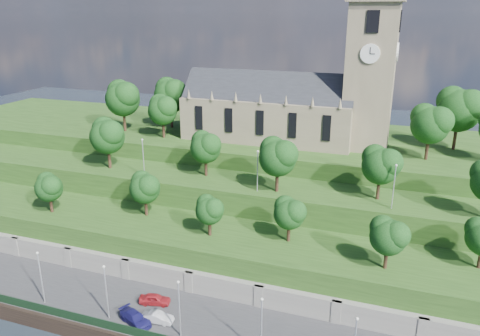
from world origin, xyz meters
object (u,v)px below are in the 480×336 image
at_px(car_left, 155,299).
at_px(car_middle, 157,317).
at_px(church, 294,102).
at_px(car_right, 135,318).

height_order(car_left, car_middle, car_left).
relative_size(church, car_left, 9.42).
height_order(church, car_left, church).
relative_size(church, car_right, 7.93).
bearing_deg(car_middle, car_right, 107.78).
bearing_deg(car_left, car_right, 163.01).
bearing_deg(car_right, car_left, 19.69).
bearing_deg(car_right, church, 11.39).
height_order(church, car_middle, church).
bearing_deg(car_right, car_middle, -43.00).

